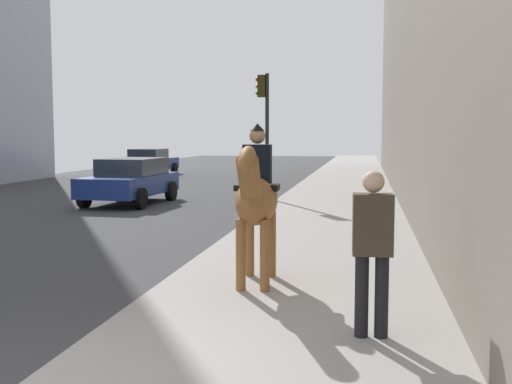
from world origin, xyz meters
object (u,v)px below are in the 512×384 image
at_px(mounted_horse_near, 256,198).
at_px(car_near_lane, 150,162).
at_px(car_far_lane, 131,180).
at_px(pedestrian_greeting, 372,242).
at_px(traffic_light_near_curb, 264,117).

relative_size(mounted_horse_near, car_near_lane, 0.49).
distance_m(mounted_horse_near, car_far_lane, 11.94).
relative_size(car_near_lane, car_far_lane, 1.07).
bearing_deg(car_far_lane, car_near_lane, -160.28).
height_order(pedestrian_greeting, car_near_lane, pedestrian_greeting).
bearing_deg(traffic_light_near_curb, car_far_lane, 106.71).
relative_size(mounted_horse_near, car_far_lane, 0.53).
relative_size(pedestrian_greeting, car_far_lane, 0.41).
distance_m(pedestrian_greeting, car_near_lane, 28.18).
distance_m(car_near_lane, car_far_lane, 13.92).
bearing_deg(car_far_lane, pedestrian_greeting, 33.46).
xyz_separation_m(mounted_horse_near, car_far_lane, (10.39, 5.85, -0.57)).
distance_m(car_near_lane, traffic_light_near_curb, 14.72).
distance_m(mounted_horse_near, pedestrian_greeting, 2.57).
height_order(pedestrian_greeting, traffic_light_near_curb, traffic_light_near_curb).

